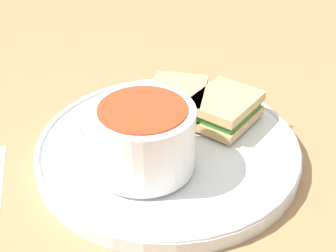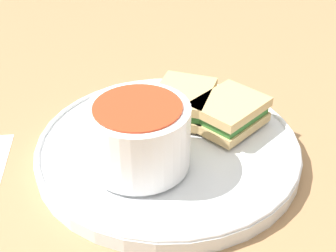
{
  "view_description": "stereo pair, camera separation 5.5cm",
  "coord_description": "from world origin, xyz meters",
  "px_view_note": "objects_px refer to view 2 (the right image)",
  "views": [
    {
      "loc": [
        -0.44,
        0.11,
        0.36
      ],
      "look_at": [
        0.0,
        0.0,
        0.04
      ],
      "focal_mm": 50.0,
      "sensor_mm": 36.0,
      "label": 1
    },
    {
      "loc": [
        -0.45,
        0.06,
        0.36
      ],
      "look_at": [
        0.0,
        0.0,
        0.04
      ],
      "focal_mm": 50.0,
      "sensor_mm": 36.0,
      "label": 2
    }
  ],
  "objects_px": {
    "sandwich_half_near": "(229,112)",
    "sandwich_half_far": "(183,101)",
    "soup_bowl": "(139,135)",
    "spoon": "(95,158)"
  },
  "relations": [
    {
      "from": "sandwich_half_far",
      "to": "soup_bowl",
      "type": "bearing_deg",
      "value": 146.73
    },
    {
      "from": "soup_bowl",
      "to": "sandwich_half_far",
      "type": "bearing_deg",
      "value": -33.27
    },
    {
      "from": "soup_bowl",
      "to": "spoon",
      "type": "relative_size",
      "value": 0.98
    },
    {
      "from": "sandwich_half_near",
      "to": "sandwich_half_far",
      "type": "relative_size",
      "value": 1.03
    },
    {
      "from": "spoon",
      "to": "sandwich_half_near",
      "type": "height_order",
      "value": "sandwich_half_near"
    },
    {
      "from": "spoon",
      "to": "sandwich_half_far",
      "type": "distance_m",
      "value": 0.15
    },
    {
      "from": "spoon",
      "to": "sandwich_half_near",
      "type": "xyz_separation_m",
      "value": [
        0.05,
        -0.17,
        0.01
      ]
    },
    {
      "from": "sandwich_half_far",
      "to": "spoon",
      "type": "bearing_deg",
      "value": 127.84
    },
    {
      "from": "soup_bowl",
      "to": "sandwich_half_far",
      "type": "relative_size",
      "value": 1.05
    },
    {
      "from": "spoon",
      "to": "sandwich_half_near",
      "type": "bearing_deg",
      "value": 93.8
    }
  ]
}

